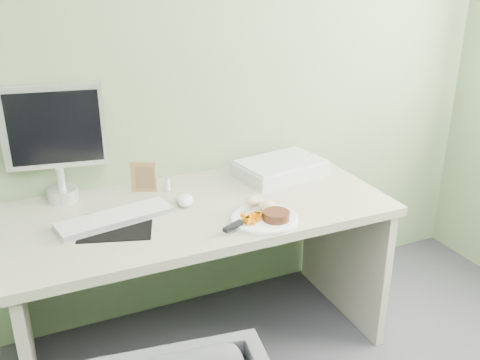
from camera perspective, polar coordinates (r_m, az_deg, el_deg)
name	(u,v)px	position (r m, az deg, el deg)	size (l,w,h in m)	color
wall_back	(166,45)	(2.45, -7.86, 14.05)	(3.50, 3.50, 0.00)	gray
desk	(201,243)	(2.37, -4.19, -6.75)	(1.60, 0.75, 0.73)	#B3AE96
plate	(264,219)	(2.15, 2.59, -4.20)	(0.27, 0.27, 0.01)	white
steak	(276,216)	(2.12, 3.90, -3.81)	(0.11, 0.11, 0.03)	black
potato_pile	(264,203)	(2.19, 2.55, -2.42)	(0.12, 0.09, 0.07)	tan
carrot_heap	(253,216)	(2.11, 1.41, -3.84)	(0.07, 0.06, 0.04)	orange
steak_knife	(240,223)	(2.08, -0.01, -4.58)	(0.24, 0.13, 0.02)	silver
mousepad	(117,227)	(2.15, -13.04, -4.87)	(0.28, 0.24, 0.00)	black
keyboard	(115,218)	(2.19, -13.14, -3.92)	(0.46, 0.14, 0.02)	white
computer_mouse	(185,200)	(2.29, -5.91, -2.12)	(0.07, 0.12, 0.04)	white
photo_frame	(144,177)	(2.43, -10.25, 0.32)	(0.11, 0.01, 0.14)	#A56B4D
eyedrop_bottle	(168,184)	(2.44, -7.73, -0.40)	(0.02, 0.02, 0.07)	white
scanner	(280,169)	(2.60, 4.33, 1.20)	(0.41, 0.27, 0.06)	silver
monitor	(55,137)	(2.37, -19.15, 4.35)	(0.42, 0.14, 0.50)	silver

